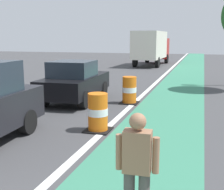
{
  "coord_description": "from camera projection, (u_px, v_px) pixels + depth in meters",
  "views": [
    {
      "loc": [
        3.5,
        -1.26,
        2.61
      ],
      "look_at": [
        1.2,
        6.3,
        1.1
      ],
      "focal_mm": 47.81,
      "sensor_mm": 36.0,
      "label": 1
    }
  ],
  "objects": [
    {
      "name": "bike_lane_strip",
      "position": [
        175.0,
        98.0,
        13.27
      ],
      "size": [
        2.5,
        80.0,
        0.01
      ],
      "primitive_type": "cube",
      "color": "#387F60",
      "rests_on": "ground"
    },
    {
      "name": "delivery_truck_down_block",
      "position": [
        152.0,
        46.0,
        28.74
      ],
      "size": [
        2.61,
        7.69,
        3.23
      ],
      "color": "silver",
      "rests_on": "ground"
    },
    {
      "name": "parked_sedan_second",
      "position": [
        75.0,
        81.0,
        12.42
      ],
      "size": [
        2.04,
        4.17,
        1.7
      ],
      "color": "black",
      "rests_on": "ground"
    },
    {
      "name": "lane_divider_stripe",
      "position": [
        142.0,
        96.0,
        13.7
      ],
      "size": [
        0.2,
        80.0,
        0.01
      ],
      "primitive_type": "cube",
      "color": "silver",
      "rests_on": "ground"
    },
    {
      "name": "traffic_barrel_front",
      "position": [
        98.0,
        113.0,
        8.45
      ],
      "size": [
        0.73,
        0.73,
        1.09
      ],
      "color": "orange",
      "rests_on": "ground"
    },
    {
      "name": "skateboarder_on_lane",
      "position": [
        137.0,
        171.0,
        3.88
      ],
      "size": [
        0.57,
        0.81,
        1.69
      ],
      "color": "black",
      "rests_on": "ground"
    },
    {
      "name": "traffic_barrel_mid",
      "position": [
        129.0,
        90.0,
        12.04
      ],
      "size": [
        0.73,
        0.73,
        1.09
      ],
      "color": "orange",
      "rests_on": "ground"
    }
  ]
}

